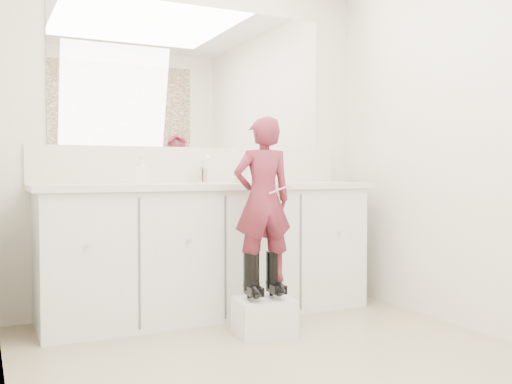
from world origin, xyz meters
TOP-DOWN VIEW (x-y plane):
  - floor at (0.00, 0.00)m, footprint 3.00×3.00m
  - wall_back at (0.00, 1.50)m, footprint 2.60×0.00m
  - wall_left at (-1.30, 0.00)m, footprint 0.00×3.00m
  - wall_right at (1.30, 0.00)m, footprint 0.00×3.00m
  - vanity_cabinet at (0.00, 1.23)m, footprint 2.20×0.55m
  - countertop at (0.00, 1.21)m, footprint 2.28×0.58m
  - backsplash at (0.00, 1.49)m, footprint 2.28×0.03m
  - mirror at (0.00, 1.49)m, footprint 2.00×0.02m
  - faucet at (0.00, 1.38)m, footprint 0.08×0.08m
  - cup at (0.24, 1.25)m, footprint 0.12×0.12m
  - soap_bottle at (-0.48, 1.16)m, footprint 0.09×0.09m
  - step_stool at (0.12, 0.64)m, footprint 0.36×0.31m
  - boot_left at (0.05, 0.66)m, footprint 0.12×0.19m
  - boot_right at (0.20, 0.66)m, footprint 0.12×0.19m
  - toddler at (0.12, 0.66)m, footprint 0.38×0.27m
  - toothbrush at (0.19, 0.58)m, footprint 0.14×0.03m

SIDE VIEW (x-z plane):
  - floor at x=0.00m, z-range 0.00..0.00m
  - step_stool at x=0.12m, z-range 0.00..0.21m
  - boot_left at x=0.05m, z-range 0.21..0.49m
  - boot_right at x=0.20m, z-range 0.21..0.49m
  - vanity_cabinet at x=0.00m, z-range 0.00..0.85m
  - toddler at x=0.12m, z-range 0.31..1.29m
  - toothbrush at x=0.19m, z-range 0.83..0.89m
  - countertop at x=0.00m, z-range 0.85..0.89m
  - faucet at x=0.00m, z-range 0.89..0.99m
  - cup at x=0.24m, z-range 0.89..0.99m
  - soap_bottle at x=-0.48m, z-range 0.89..1.06m
  - backsplash at x=0.00m, z-range 0.89..1.14m
  - wall_back at x=0.00m, z-range -0.10..2.50m
  - wall_left at x=-1.30m, z-range -0.30..2.70m
  - wall_right at x=1.30m, z-range -0.30..2.70m
  - mirror at x=0.00m, z-range 1.14..2.14m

